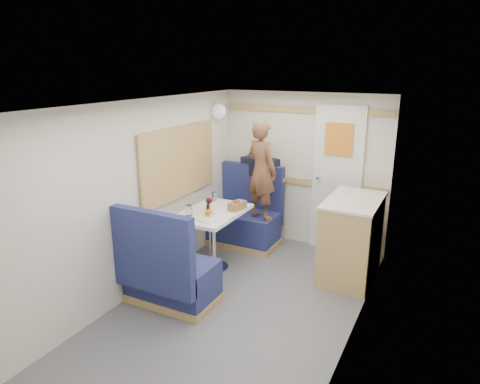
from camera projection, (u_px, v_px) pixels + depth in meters
The scene contains 26 objects.
floor at pixel (219, 327), 3.93m from camera, with size 4.50×4.50×0.00m, color #515156.
ceiling at pixel (216, 107), 3.36m from camera, with size 4.50×4.50×0.00m, color silver.
wall_back at pixel (304, 170), 5.57m from camera, with size 2.20×0.02×2.00m, color silver.
wall_left at pixel (119, 207), 4.12m from camera, with size 0.02×4.50×2.00m, color silver.
wall_right at pixel (346, 250), 3.17m from camera, with size 0.02×4.50×2.00m, color silver.
oak_trim_low at pixel (303, 182), 5.59m from camera, with size 2.15×0.02×0.08m, color #A28049.
oak_trim_high at pixel (306, 110), 5.33m from camera, with size 2.15×0.02×0.08m, color #A28049.
side_window at pixel (179, 162), 4.90m from camera, with size 0.04×1.30×0.72m, color gray.
rear_door at pixel (337, 177), 5.35m from camera, with size 0.62×0.12×1.86m.
dinette_table at pixel (212, 224), 4.91m from camera, with size 0.62×0.92×0.72m.
bench_far at pixel (246, 222), 5.72m from camera, with size 0.90×0.59×1.05m.
bench_near at pixel (169, 277), 4.24m from camera, with size 0.90×0.59×1.05m.
ledge at pixel (254, 176), 5.77m from camera, with size 0.90×0.14×0.04m, color #A28049.
dome_light at pixel (218, 111), 5.46m from camera, with size 0.20×0.20×0.20m, color white.
galley_counter at pixel (351, 238), 4.76m from camera, with size 0.57×0.92×0.92m.
person at pixel (261, 171), 5.27m from camera, with size 0.45×0.30×1.23m, color brown.
duffel_bag at pixel (260, 167), 5.70m from camera, with size 0.49×0.23×0.23m, color black.
tray at pixel (214, 217), 4.64m from camera, with size 0.28×0.36×0.02m, color white.
orange_fruit at pixel (209, 213), 4.63m from camera, with size 0.08×0.08×0.08m, color orange.
cheese_block at pixel (209, 214), 4.65m from camera, with size 0.10×0.06×0.04m, color #DDCF80.
wine_glass at pixel (209, 201), 4.82m from camera, with size 0.08×0.08×0.17m.
tumbler_left at pixel (189, 210), 4.71m from camera, with size 0.07×0.07×0.12m, color white.
tumbler_mid at pixel (214, 196), 5.25m from camera, with size 0.06×0.06×0.10m, color silver.
beer_glass at pixel (237, 205), 4.90m from camera, with size 0.07×0.07×0.11m, color #8E4014.
pepper_grinder at pixel (208, 209), 4.79m from camera, with size 0.04×0.04×0.10m, color black.
bread_loaf at pixel (237, 206), 4.91m from camera, with size 0.12×0.22×0.09m, color olive.
Camera 1 is at (1.72, -2.95, 2.31)m, focal length 32.00 mm.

